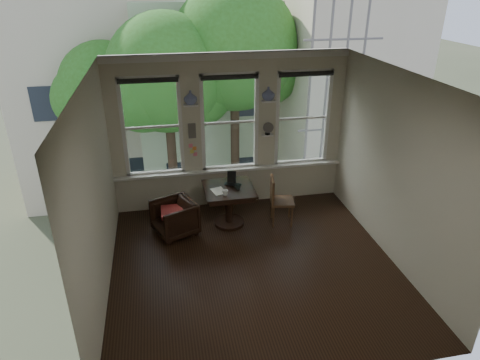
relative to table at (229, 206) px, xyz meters
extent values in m
plane|color=black|center=(0.17, -1.35, -0.38)|extent=(4.50, 4.50, 0.00)
plane|color=silver|center=(0.17, -1.35, 2.62)|extent=(4.50, 4.50, 0.00)
plane|color=beige|center=(0.17, 0.90, 1.12)|extent=(4.50, 0.00, 4.50)
plane|color=beige|center=(0.17, -3.60, 1.12)|extent=(4.50, 0.00, 4.50)
plane|color=beige|center=(-2.08, -1.35, 1.12)|extent=(0.00, 4.50, 4.50)
plane|color=beige|center=(2.42, -1.35, 1.12)|extent=(0.00, 4.50, 4.50)
cube|color=white|center=(-0.55, 0.80, 1.73)|extent=(0.26, 0.16, 0.03)
cube|color=white|center=(0.90, 0.80, 1.73)|extent=(0.26, 0.16, 0.03)
cube|color=#59544F|center=(-0.55, 0.83, 1.23)|extent=(0.14, 0.06, 0.28)
imported|color=silver|center=(-0.55, 0.80, 1.86)|extent=(0.24, 0.24, 0.25)
imported|color=silver|center=(0.90, 0.80, 1.86)|extent=(0.24, 0.24, 0.25)
imported|color=black|center=(-1.01, -0.14, -0.06)|extent=(0.91, 0.90, 0.64)
cube|color=maroon|center=(-1.01, -0.14, 0.08)|extent=(0.45, 0.45, 0.06)
imported|color=black|center=(0.07, 0.05, 0.39)|extent=(0.37, 0.33, 0.02)
imported|color=white|center=(-0.11, -0.26, 0.42)|extent=(0.11, 0.11, 0.09)
imported|color=white|center=(0.14, -0.09, 0.42)|extent=(0.14, 0.14, 0.10)
cube|color=black|center=(0.09, 0.23, 0.48)|extent=(0.17, 0.11, 0.22)
cube|color=silver|center=(-0.20, -0.08, 0.38)|extent=(0.29, 0.35, 0.00)
camera|label=1|loc=(-1.13, -6.83, 3.84)|focal=32.00mm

